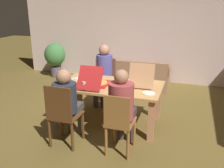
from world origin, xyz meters
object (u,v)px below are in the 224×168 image
person_0 (122,104)px  person_1 (67,99)px  plate_1 (122,89)px  plate_2 (149,93)px  drinking_glass_1 (69,77)px  chair_1 (63,114)px  person_2 (104,70)px  chair_2 (106,78)px  chair_0 (119,123)px  plate_0 (124,80)px  potted_plant (55,56)px  pizza_box_0 (96,82)px  drinking_glass_2 (73,81)px  couch (133,76)px  plate_3 (81,78)px  pizza_box_1 (144,82)px  drinking_glass_3 (84,86)px  dining_table (110,91)px

person_0 → person_1: size_ratio=1.05×
plate_1 → plate_2: bearing=-8.0°
drinking_glass_1 → plate_2: bearing=-9.0°
chair_1 → person_2: bearing=90.0°
chair_1 → chair_2: chair_1 is taller
chair_0 → plate_0: chair_0 is taller
person_2 → potted_plant: size_ratio=1.29×
chair_0 → drinking_glass_1: chair_0 is taller
pizza_box_0 → drinking_glass_1: (-0.58, 0.11, 0.01)m
drinking_glass_2 → couch: size_ratio=0.06×
chair_0 → pizza_box_0: (-0.66, 0.82, 0.28)m
person_1 → person_2: 1.67m
chair_0 → person_0: size_ratio=0.75×
plate_3 → plate_0: bearing=10.3°
person_0 → drinking_glass_2: (-1.07, 0.61, 0.05)m
plate_3 → drinking_glass_2: drinking_glass_2 is taller
person_0 → drinking_glass_1: person_0 is taller
pizza_box_0 → plate_0: size_ratio=3.13×
pizza_box_1 → drinking_glass_3: pizza_box_1 is taller
plate_2 → chair_1: bearing=-147.6°
plate_1 → drinking_glass_2: drinking_glass_2 is taller
couch → chair_2: bearing=-107.4°
plate_1 → drinking_glass_1: (-1.08, 0.18, 0.06)m
chair_1 → chair_2: bearing=90.0°
plate_0 → potted_plant: (-2.63, 2.04, -0.13)m
person_2 → pizza_box_1: size_ratio=2.50×
person_0 → pizza_box_0: bearing=134.3°
plate_2 → potted_plant: size_ratio=0.21×
chair_1 → plate_3: bearing=100.8°
person_2 → chair_0: bearing=-64.2°
plate_3 → couch: size_ratio=0.13×
drinking_glass_2 → drinking_glass_3: drinking_glass_3 is taller
pizza_box_1 → potted_plant: (-3.03, 2.20, -0.18)m
chair_1 → plate_3: size_ratio=4.23×
plate_2 → plate_0: bearing=135.6°
person_0 → drinking_glass_3: person_0 is taller
pizza_box_0 → drinking_glass_2: bearing=-171.0°
pizza_box_0 → couch: bearing=86.0°
chair_1 → couch: 3.13m
plate_2 → potted_plant: 4.11m
chair_0 → chair_1: bearing=-176.9°
dining_table → couch: 2.15m
person_1 → plate_1: bearing=42.6°
pizza_box_1 → plate_2: 0.42m
plate_1 → dining_table: bearing=146.6°
plate_2 → drinking_glass_2: drinking_glass_2 is taller
chair_0 → potted_plant: bearing=131.5°
plate_1 → potted_plant: 3.73m
chair_1 → chair_0: bearing=3.1°
person_2 → couch: 1.41m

